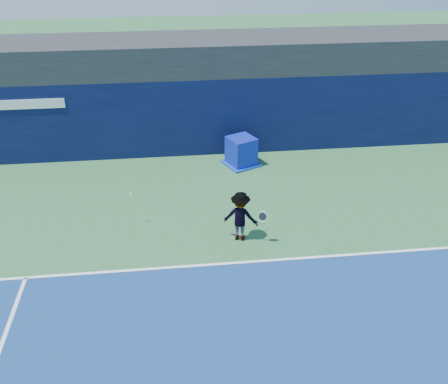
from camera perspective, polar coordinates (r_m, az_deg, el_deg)
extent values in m
plane|color=#2C6236|center=(11.48, 0.58, -17.41)|extent=(80.00, 80.00, 0.00)
cube|color=white|center=(13.69, -0.98, -8.25)|extent=(24.00, 0.10, 0.01)
cube|color=#222227|center=(19.90, -3.60, 15.49)|extent=(36.00, 3.00, 1.20)
cube|color=#090F35|center=(19.57, -3.23, 8.81)|extent=(36.00, 1.00, 3.00)
cube|color=white|center=(19.71, -24.23, 9.03)|extent=(4.50, 0.04, 0.35)
cube|color=#0B199F|center=(18.71, 1.98, 4.68)|extent=(1.21, 1.21, 1.09)
cube|color=#0C30B2|center=(18.93, 1.96, 3.27)|extent=(1.51, 1.51, 0.07)
imported|color=white|center=(14.29, 1.87, -2.80)|extent=(1.11, 0.84, 1.52)
cylinder|color=black|center=(14.20, 3.81, -3.60)|extent=(0.07, 0.13, 0.24)
torus|color=white|center=(14.05, 4.44, -2.82)|extent=(0.28, 0.16, 0.27)
cylinder|color=black|center=(14.05, 4.44, -2.82)|extent=(0.23, 0.12, 0.23)
sphere|color=#DAEC1A|center=(15.03, -10.59, -0.24)|extent=(0.07, 0.07, 0.07)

